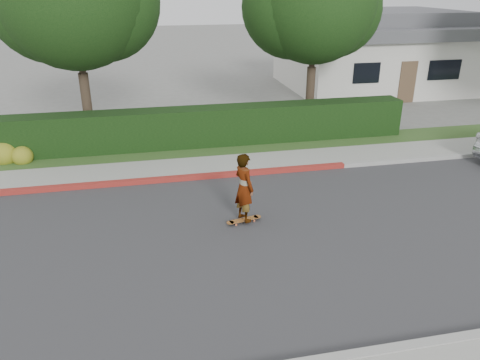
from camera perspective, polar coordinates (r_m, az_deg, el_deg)
The scene contains 13 objects.
ground at distance 12.41m, azimuth 15.71°, elevation -5.69°, with size 120.00×120.00×0.00m, color slate.
road at distance 12.41m, azimuth 15.71°, elevation -5.67°, with size 60.00×8.00×0.01m, color #2D2D30.
curb_near at distance 9.58m, azimuth 27.14°, elevation -16.60°, with size 60.00×0.20×0.15m, color #9E9E99.
curb_far at distance 15.76m, azimuth 9.13°, elevation 1.51°, with size 60.00×0.20×0.15m, color #9E9E99.
curb_red_section at distance 14.80m, azimuth -9.31°, elevation 0.05°, with size 12.00×0.21×0.15m, color maroon.
sidewalk_far at distance 16.55m, azimuth 8.05°, elevation 2.59°, with size 60.00×1.60×0.12m, color gray.
planting_strip at distance 17.97m, azimuth 6.36°, elevation 4.32°, with size 60.00×1.60×0.10m, color #2D4C1E.
hedge at distance 17.65m, azimuth -3.51°, elevation 6.46°, with size 15.00×1.00×1.50m, color black.
flowering_shrub at distance 17.77m, azimuth -26.20°, elevation 2.77°, with size 1.40×1.00×0.90m.
tree_center at distance 19.98m, azimuth 8.92°, elevation 20.30°, with size 5.66×4.84×7.44m.
house at distance 29.09m, azimuth 16.28°, elevation 14.93°, with size 10.60×8.60×4.30m.
skateboard at distance 12.18m, azimuth 0.49°, elevation -4.87°, with size 0.99×0.40×0.09m.
skateboarder at distance 11.78m, azimuth 0.50°, elevation -0.92°, with size 0.66×0.43×1.81m, color white.
Camera 1 is at (-5.42, -9.54, 5.80)m, focal length 35.00 mm.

